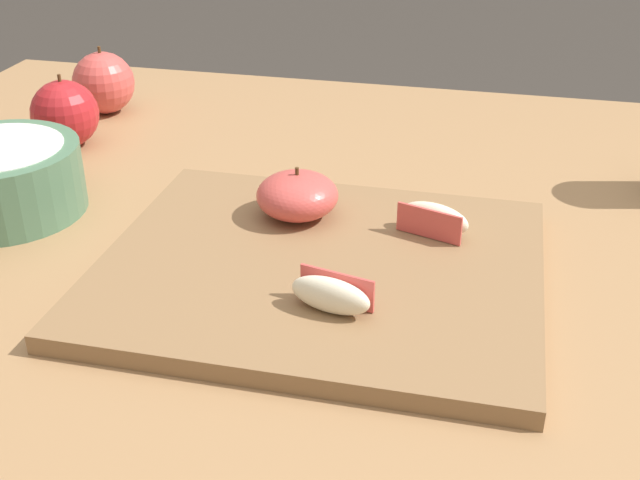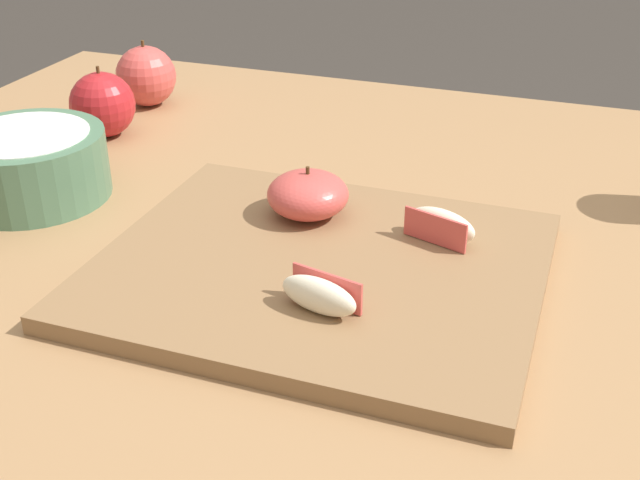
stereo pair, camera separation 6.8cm
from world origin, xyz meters
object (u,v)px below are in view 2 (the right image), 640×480
at_px(whole_apple_crimson, 102,105).
at_px(ceramic_fruit_bowl, 28,164).
at_px(apple_wedge_middle, 441,225).
at_px(apple_wedge_near_knife, 320,295).
at_px(whole_apple_pink_lady, 146,76).
at_px(cutting_board, 320,269).
at_px(apple_half_skin_up, 308,194).

height_order(whole_apple_crimson, ceramic_fruit_bowl, whole_apple_crimson).
bearing_deg(ceramic_fruit_bowl, apple_wedge_middle, 2.42).
relative_size(apple_wedge_near_knife, apple_wedge_middle, 1.00).
distance_m(apple_wedge_middle, whole_apple_pink_lady, 0.54).
height_order(apple_wedge_middle, whole_apple_pink_lady, whole_apple_pink_lady).
bearing_deg(ceramic_fruit_bowl, whole_apple_pink_lady, 96.58).
bearing_deg(cutting_board, ceramic_fruit_bowl, 170.84).
height_order(apple_half_skin_up, apple_wedge_near_knife, apple_half_skin_up).
distance_m(cutting_board, apple_wedge_middle, 0.12).
relative_size(apple_wedge_near_knife, whole_apple_pink_lady, 0.78).
bearing_deg(apple_wedge_middle, whole_apple_crimson, 160.78).
distance_m(apple_half_skin_up, whole_apple_crimson, 0.35).
xyz_separation_m(cutting_board, apple_wedge_middle, (0.09, 0.07, 0.02)).
height_order(apple_half_skin_up, apple_wedge_middle, apple_half_skin_up).
distance_m(apple_half_skin_up, apple_wedge_middle, 0.13).
bearing_deg(cutting_board, apple_wedge_near_knife, -70.60).
relative_size(cutting_board, ceramic_fruit_bowl, 2.33).
xyz_separation_m(apple_half_skin_up, apple_wedge_middle, (0.13, -0.01, -0.01)).
relative_size(apple_wedge_middle, whole_apple_pink_lady, 0.79).
bearing_deg(whole_apple_pink_lady, cutting_board, -43.14).
bearing_deg(whole_apple_crimson, ceramic_fruit_bowl, -81.96).
height_order(cutting_board, whole_apple_pink_lady, whole_apple_pink_lady).
height_order(cutting_board, ceramic_fruit_bowl, ceramic_fruit_bowl).
xyz_separation_m(apple_half_skin_up, ceramic_fruit_bowl, (-0.30, -0.02, -0.00)).
height_order(apple_wedge_near_knife, apple_wedge_middle, same).
xyz_separation_m(apple_wedge_middle, whole_apple_pink_lady, (-0.46, 0.27, 0.01)).
relative_size(apple_wedge_near_knife, whole_apple_crimson, 0.79).
distance_m(apple_wedge_middle, ceramic_fruit_bowl, 0.43).
xyz_separation_m(apple_wedge_near_knife, ceramic_fruit_bowl, (-0.36, 0.13, 0.00)).
xyz_separation_m(cutting_board, apple_wedge_near_knife, (0.03, -0.07, 0.02)).
distance_m(cutting_board, apple_wedge_near_knife, 0.08).
bearing_deg(whole_apple_pink_lady, ceramic_fruit_bowl, -83.42).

